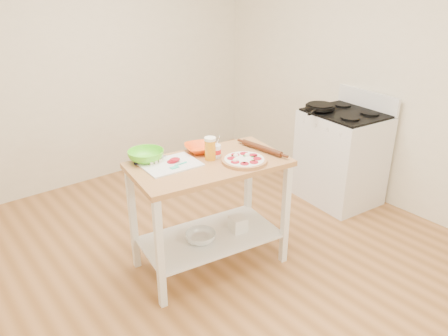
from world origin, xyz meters
TOP-DOWN VIEW (x-y plane):
  - room_shell at (0.00, 0.00)m, footprint 4.04×4.54m
  - prep_island at (-0.05, 0.10)m, footprint 1.23×0.79m
  - gas_stove at (1.68, 0.18)m, footprint 0.70×0.80m
  - skillet at (1.53, 0.38)m, footprint 0.44×0.29m
  - pizza at (0.15, -0.06)m, footprint 0.34×0.34m
  - cutting_board at (-0.30, 0.24)m, footprint 0.42×0.33m
  - spatula at (-0.28, 0.16)m, footprint 0.15×0.05m
  - knife at (-0.42, 0.38)m, footprint 0.27×0.03m
  - orange_bowl at (0.02, 0.31)m, footprint 0.30×0.30m
  - green_bowl at (-0.40, 0.41)m, footprint 0.32×0.32m
  - beer_pint at (-0.01, 0.14)m, footprint 0.09×0.09m
  - yogurt_tub at (0.05, 0.15)m, footprint 0.08×0.08m
  - rolling_pin at (0.41, 0.02)m, footprint 0.08×0.39m
  - shelf_glass_bowl at (-0.15, 0.09)m, footprint 0.26×0.26m
  - shelf_bin at (0.18, 0.03)m, footprint 0.14×0.14m

SIDE VIEW (x-z plane):
  - shelf_glass_bowl at x=-0.15m, z-range 0.26..0.33m
  - shelf_bin at x=0.18m, z-range 0.26..0.38m
  - gas_stove at x=1.68m, z-range -0.08..1.03m
  - prep_island at x=-0.05m, z-range 0.20..1.10m
  - cutting_board at x=-0.30m, z-range 0.89..0.93m
  - pizza at x=0.15m, z-range 0.89..0.94m
  - spatula at x=-0.28m, z-range 0.91..0.92m
  - knife at x=-0.42m, z-range 0.91..0.92m
  - rolling_pin at x=0.41m, z-range 0.90..0.94m
  - orange_bowl at x=0.02m, z-range 0.90..0.96m
  - green_bowl at x=-0.40m, z-range 0.90..0.98m
  - yogurt_tub at x=0.05m, z-range 0.86..1.04m
  - skillet at x=1.53m, z-range 0.96..0.99m
  - beer_pint at x=-0.01m, z-range 0.90..1.07m
  - room_shell at x=0.00m, z-range -0.02..2.72m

